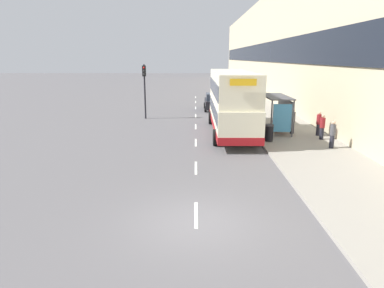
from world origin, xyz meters
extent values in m
plane|color=#5B595B|center=(0.00, 0.00, 0.00)|extent=(220.00, 220.00, 0.00)
cube|color=gray|center=(6.50, 38.50, 0.07)|extent=(5.00, 93.00, 0.14)
cube|color=#C6B793|center=(10.50, 38.50, 6.54)|extent=(3.00, 93.00, 13.07)
cube|color=black|center=(8.96, 38.50, 5.88)|extent=(0.12, 89.28, 2.35)
cube|color=silver|center=(0.00, 0.58, 0.01)|extent=(0.12, 2.00, 0.01)
cube|color=silver|center=(0.00, 5.68, 0.01)|extent=(0.12, 2.00, 0.01)
cube|color=silver|center=(0.00, 10.77, 0.01)|extent=(0.12, 2.00, 0.01)
cube|color=silver|center=(0.00, 15.87, 0.01)|extent=(0.12, 2.00, 0.01)
cube|color=silver|center=(0.00, 20.97, 0.01)|extent=(0.12, 2.00, 0.01)
cube|color=silver|center=(0.00, 26.06, 0.01)|extent=(0.12, 2.00, 0.01)
cube|color=silver|center=(0.00, 31.16, 0.01)|extent=(0.12, 2.00, 0.01)
cube|color=silver|center=(0.00, 36.26, 0.01)|extent=(0.12, 2.00, 0.01)
cube|color=#4C4C51|center=(5.60, 13.78, 2.58)|extent=(1.60, 4.20, 0.08)
cylinder|color=#4C4C51|center=(4.90, 11.78, 1.34)|extent=(0.10, 0.10, 2.40)
cylinder|color=#4C4C51|center=(4.90, 15.78, 1.34)|extent=(0.10, 0.10, 2.40)
cylinder|color=#4C4C51|center=(6.30, 11.78, 1.34)|extent=(0.10, 0.10, 2.40)
cylinder|color=#4C4C51|center=(6.30, 15.78, 1.34)|extent=(0.10, 0.10, 2.40)
cube|color=#99A8B2|center=(6.27, 13.78, 1.46)|extent=(0.04, 3.68, 1.92)
cube|color=#3F8CBF|center=(5.60, 11.84, 1.39)|extent=(1.19, 0.10, 1.82)
cube|color=maroon|center=(5.85, 13.78, 0.59)|extent=(0.36, 2.80, 0.08)
cube|color=beige|center=(2.48, 13.43, 1.43)|extent=(2.55, 10.76, 1.85)
cube|color=beige|center=(2.48, 13.43, 3.33)|extent=(2.50, 10.44, 1.95)
cube|color=maroon|center=(2.48, 13.43, 0.72)|extent=(2.58, 10.81, 0.45)
cube|color=#2D3847|center=(2.48, 13.43, 1.79)|extent=(2.58, 10.12, 0.81)
cube|color=#2D3847|center=(2.48, 13.43, 3.23)|extent=(2.55, 10.12, 0.94)
cube|color=yellow|center=(2.48, 8.06, 3.95)|extent=(1.40, 0.08, 0.36)
cylinder|color=black|center=(1.20, 17.08, 0.50)|extent=(0.30, 1.00, 1.00)
cylinder|color=black|center=(3.75, 17.08, 0.50)|extent=(0.30, 1.00, 1.00)
cylinder|color=black|center=(1.20, 10.09, 0.50)|extent=(0.30, 1.00, 1.00)
cylinder|color=black|center=(3.75, 10.09, 0.50)|extent=(0.30, 1.00, 1.00)
cube|color=black|center=(1.89, 24.63, 0.69)|extent=(1.85, 4.39, 0.78)
cube|color=#2D3847|center=(1.89, 24.41, 1.39)|extent=(1.63, 2.11, 0.63)
cylinder|color=black|center=(0.97, 26.00, 0.30)|extent=(0.20, 0.60, 0.60)
cylinder|color=black|center=(2.82, 26.00, 0.30)|extent=(0.20, 0.60, 0.60)
cylinder|color=black|center=(0.97, 23.27, 0.30)|extent=(0.20, 0.60, 0.60)
cylinder|color=black|center=(2.82, 23.27, 0.30)|extent=(0.20, 0.60, 0.60)
cylinder|color=#23232D|center=(7.82, 9.03, 0.51)|extent=(0.26, 0.26, 0.75)
cylinder|color=#4C4C51|center=(7.82, 9.03, 1.20)|extent=(0.31, 0.31, 0.62)
sphere|color=tan|center=(7.82, 9.03, 1.62)|extent=(0.20, 0.20, 0.20)
cylinder|color=#23232D|center=(6.61, 12.92, 0.54)|extent=(0.28, 0.28, 0.81)
cylinder|color=#4C4C51|center=(6.61, 12.92, 1.28)|extent=(0.34, 0.34, 0.67)
sphere|color=tan|center=(6.61, 12.92, 1.73)|extent=(0.22, 0.22, 0.22)
cylinder|color=#23232D|center=(8.01, 11.18, 0.52)|extent=(0.26, 0.26, 0.75)
cylinder|color=maroon|center=(8.01, 11.18, 1.21)|extent=(0.31, 0.31, 0.63)
sphere|color=tan|center=(8.01, 11.18, 1.62)|extent=(0.20, 0.20, 0.20)
cylinder|color=#23232D|center=(8.17, 12.27, 0.52)|extent=(0.26, 0.26, 0.77)
cylinder|color=maroon|center=(8.17, 12.27, 1.23)|extent=(0.32, 0.32, 0.64)
sphere|color=tan|center=(8.17, 12.27, 1.65)|extent=(0.21, 0.21, 0.21)
cylinder|color=black|center=(4.55, 10.67, 0.61)|extent=(0.52, 0.52, 0.95)
cylinder|color=#2D2D33|center=(4.55, 10.67, 1.14)|extent=(0.55, 0.55, 0.10)
cylinder|color=black|center=(-4.40, 19.53, 2.33)|extent=(0.14, 0.14, 4.65)
cube|color=black|center=(-4.40, 19.48, 4.10)|extent=(0.30, 0.24, 0.90)
sphere|color=red|center=(-4.40, 19.36, 4.37)|extent=(0.16, 0.16, 0.16)
sphere|color=#2D2D2D|center=(-4.40, 19.36, 4.10)|extent=(0.16, 0.16, 0.16)
sphere|color=#2D2D2D|center=(-4.40, 19.36, 3.83)|extent=(0.16, 0.16, 0.16)
camera|label=1|loc=(-0.04, -10.14, 5.20)|focal=32.00mm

